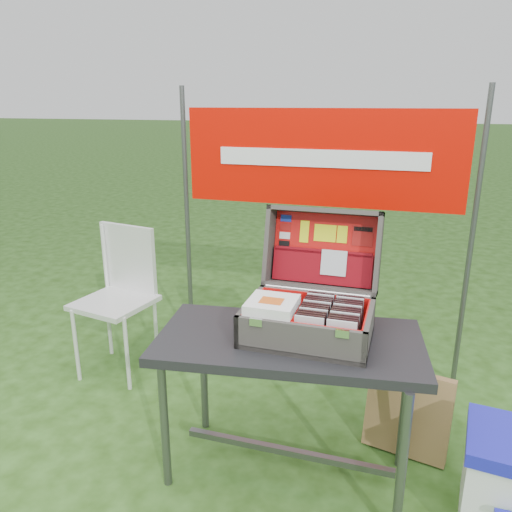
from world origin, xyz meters
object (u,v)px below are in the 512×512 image
(chair, at_px, (114,304))
(cardboard_box, at_px, (408,413))
(table, at_px, (288,409))
(suitcase, at_px, (312,279))

(chair, distance_m, cardboard_box, 1.75)
(cardboard_box, bearing_deg, table, -135.01)
(chair, xyz_separation_m, cardboard_box, (1.72, -0.24, -0.24))
(table, bearing_deg, chair, 147.12)
(suitcase, height_order, cardboard_box, suitcase)
(suitcase, bearing_deg, cardboard_box, 29.84)
(table, relative_size, cardboard_box, 2.67)
(table, height_order, suitcase, suitcase)
(chair, bearing_deg, suitcase, -10.66)
(chair, bearing_deg, cardboard_box, 2.26)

